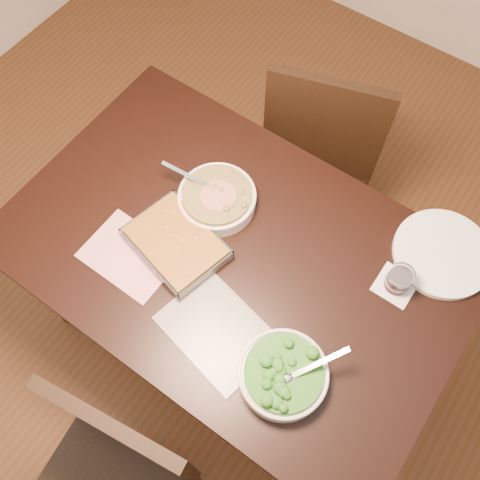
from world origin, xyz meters
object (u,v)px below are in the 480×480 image
Objects in this scene: wine_tumbler at (399,279)px; chair_far at (324,134)px; baking_dish at (176,244)px; stew_bowl at (217,198)px; broccoli_bowl at (283,374)px; dinner_plate at (442,253)px; chair_near at (114,478)px; table at (234,266)px.

chair_far is at bearing 134.76° from wine_tumbler.
wine_tumbler reaches higher than baking_dish.
stew_bowl is 0.60m from wine_tumbler.
broccoli_bowl is 0.62m from dinner_plate.
baking_dish is 0.71m from chair_near.
wine_tumbler reaches higher than dinner_plate.
table is 5.13× the size of stew_bowl.
chair_near is at bearing -75.48° from stew_bowl.
broccoli_bowl is (0.33, -0.23, 0.13)m from table.
chair_near is (0.21, -0.82, -0.27)m from stew_bowl.
broccoli_bowl is 0.44m from wine_tumbler.
wine_tumbler is at bearing 117.17° from chair_far.
chair_near is (-0.26, -0.48, -0.27)m from broccoli_bowl.
broccoli_bowl is at bearing 95.25° from chair_far.
stew_bowl is 0.89m from chair_near.
stew_bowl reaches higher than dinner_plate.
chair_far is at bearing 95.91° from table.
broccoli_bowl is 3.04× the size of wine_tumbler.
stew_bowl is at bearing 65.83° from chair_far.
chair_far reaches higher than dinner_plate.
broccoli_bowl is at bearing -3.53° from baking_dish.
wine_tumbler is (0.61, 0.27, 0.02)m from baking_dish.
table is 4.22× the size of baking_dish.
wine_tumbler reaches higher than table.
chair_near is at bearing -57.05° from baking_dish.
wine_tumbler is (0.45, 0.19, 0.14)m from table.
table is at bearing 41.99° from baking_dish.
table is at bearing 78.32° from chair_far.
baking_dish is 0.81m from dinner_plate.
chair_far is at bearing 83.42° from stew_bowl.
baking_dish reaches higher than table.
wine_tumbler is 0.28× the size of dinner_plate.
baking_dish is (-0.01, -0.20, -0.01)m from stew_bowl.
stew_bowl is 0.71m from dinner_plate.
chair_far is (-0.40, 0.95, -0.26)m from broccoli_bowl.
chair_near is (0.22, -0.62, -0.26)m from baking_dish.
table is 0.74m from chair_far.
broccoli_bowl reaches higher than dinner_plate.
chair_far is at bearing 148.85° from dinner_plate.
dinner_plate is at bearing 20.43° from stew_bowl.
dinner_plate is at bearing 68.26° from wine_tumbler.
chair_far is at bearing 112.84° from broccoli_bowl.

